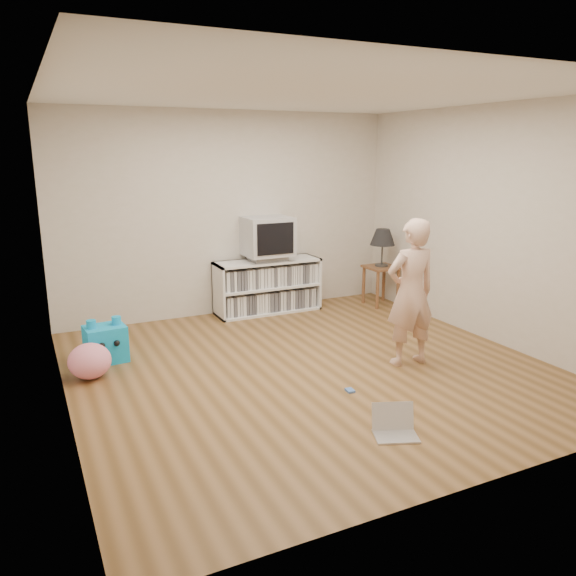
{
  "coord_description": "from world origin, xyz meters",
  "views": [
    {
      "loc": [
        -2.46,
        -4.62,
        2.11
      ],
      "look_at": [
        -0.05,
        0.4,
        0.74
      ],
      "focal_mm": 35.0,
      "sensor_mm": 36.0,
      "label": 1
    }
  ],
  "objects_px": {
    "dvd_deck": "(267,258)",
    "side_table": "(381,276)",
    "media_unit": "(267,286)",
    "plush_pink": "(90,361)",
    "laptop": "(394,426)",
    "crt_tv": "(267,236)",
    "plush_blue": "(106,343)",
    "person": "(411,293)",
    "table_lamp": "(383,238)"
  },
  "relations": [
    {
      "from": "laptop",
      "to": "plush_pink",
      "type": "xyz_separation_m",
      "value": [
        -1.95,
        2.14,
        0.11
      ]
    },
    {
      "from": "media_unit",
      "to": "laptop",
      "type": "relative_size",
      "value": 3.53
    },
    {
      "from": "crt_tv",
      "to": "side_table",
      "type": "distance_m",
      "value": 1.71
    },
    {
      "from": "dvd_deck",
      "to": "plush_blue",
      "type": "xyz_separation_m",
      "value": [
        -2.22,
        -0.95,
        -0.54
      ]
    },
    {
      "from": "media_unit",
      "to": "side_table",
      "type": "relative_size",
      "value": 2.55
    },
    {
      "from": "laptop",
      "to": "dvd_deck",
      "type": "bearing_deg",
      "value": 103.88
    },
    {
      "from": "side_table",
      "to": "person",
      "type": "distance_m",
      "value": 2.24
    },
    {
      "from": "media_unit",
      "to": "plush_pink",
      "type": "xyz_separation_m",
      "value": [
        -2.43,
        -1.35,
        -0.18
      ]
    },
    {
      "from": "dvd_deck",
      "to": "plush_pink",
      "type": "bearing_deg",
      "value": -151.16
    },
    {
      "from": "person",
      "to": "table_lamp",
      "type": "bearing_deg",
      "value": -114.37
    },
    {
      "from": "table_lamp",
      "to": "plush_pink",
      "type": "relative_size",
      "value": 1.29
    },
    {
      "from": "laptop",
      "to": "plush_pink",
      "type": "relative_size",
      "value": 1.0
    },
    {
      "from": "crt_tv",
      "to": "person",
      "type": "distance_m",
      "value": 2.41
    },
    {
      "from": "person",
      "to": "plush_pink",
      "type": "distance_m",
      "value": 3.17
    },
    {
      "from": "laptop",
      "to": "plush_pink",
      "type": "height_order",
      "value": "plush_pink"
    },
    {
      "from": "laptop",
      "to": "plush_pink",
      "type": "bearing_deg",
      "value": 154.01
    },
    {
      "from": "dvd_deck",
      "to": "crt_tv",
      "type": "xyz_separation_m",
      "value": [
        0.0,
        -0.0,
        0.29
      ]
    },
    {
      "from": "plush_blue",
      "to": "person",
      "type": "bearing_deg",
      "value": -32.31
    },
    {
      "from": "side_table",
      "to": "plush_pink",
      "type": "height_order",
      "value": "side_table"
    },
    {
      "from": "crt_tv",
      "to": "plush_pink",
      "type": "distance_m",
      "value": 2.9
    },
    {
      "from": "table_lamp",
      "to": "plush_pink",
      "type": "distance_m",
      "value": 4.17
    },
    {
      "from": "dvd_deck",
      "to": "crt_tv",
      "type": "distance_m",
      "value": 0.29
    },
    {
      "from": "side_table",
      "to": "plush_pink",
      "type": "distance_m",
      "value": 4.11
    },
    {
      "from": "laptop",
      "to": "person",
      "type": "bearing_deg",
      "value": 70.52
    },
    {
      "from": "dvd_deck",
      "to": "side_table",
      "type": "height_order",
      "value": "dvd_deck"
    },
    {
      "from": "side_table",
      "to": "dvd_deck",
      "type": "bearing_deg",
      "value": 166.63
    },
    {
      "from": "crt_tv",
      "to": "media_unit",
      "type": "bearing_deg",
      "value": 90.0
    },
    {
      "from": "media_unit",
      "to": "laptop",
      "type": "xyz_separation_m",
      "value": [
        -0.47,
        -3.49,
        -0.29
      ]
    },
    {
      "from": "dvd_deck",
      "to": "person",
      "type": "bearing_deg",
      "value": -77.36
    },
    {
      "from": "crt_tv",
      "to": "plush_pink",
      "type": "xyz_separation_m",
      "value": [
        -2.43,
        -1.33,
        -0.85
      ]
    },
    {
      "from": "side_table",
      "to": "person",
      "type": "relative_size",
      "value": 0.37
    },
    {
      "from": "crt_tv",
      "to": "plush_blue",
      "type": "relative_size",
      "value": 1.31
    },
    {
      "from": "table_lamp",
      "to": "plush_pink",
      "type": "height_order",
      "value": "table_lamp"
    },
    {
      "from": "person",
      "to": "plush_blue",
      "type": "bearing_deg",
      "value": -23.38
    },
    {
      "from": "plush_pink",
      "to": "side_table",
      "type": "bearing_deg",
      "value": 13.64
    },
    {
      "from": "media_unit",
      "to": "person",
      "type": "height_order",
      "value": "person"
    },
    {
      "from": "laptop",
      "to": "plush_blue",
      "type": "height_order",
      "value": "plush_blue"
    },
    {
      "from": "media_unit",
      "to": "side_table",
      "type": "distance_m",
      "value": 1.6
    },
    {
      "from": "media_unit",
      "to": "crt_tv",
      "type": "relative_size",
      "value": 2.33
    },
    {
      "from": "side_table",
      "to": "plush_blue",
      "type": "distance_m",
      "value": 3.83
    },
    {
      "from": "crt_tv",
      "to": "plush_pink",
      "type": "height_order",
      "value": "crt_tv"
    },
    {
      "from": "dvd_deck",
      "to": "laptop",
      "type": "bearing_deg",
      "value": -97.75
    },
    {
      "from": "media_unit",
      "to": "plush_blue",
      "type": "relative_size",
      "value": 3.06
    },
    {
      "from": "side_table",
      "to": "plush_blue",
      "type": "xyz_separation_m",
      "value": [
        -3.78,
        -0.58,
        -0.22
      ]
    },
    {
      "from": "dvd_deck",
      "to": "laptop",
      "type": "relative_size",
      "value": 1.13
    },
    {
      "from": "table_lamp",
      "to": "person",
      "type": "bearing_deg",
      "value": -117.73
    },
    {
      "from": "crt_tv",
      "to": "plush_blue",
      "type": "height_order",
      "value": "crt_tv"
    },
    {
      "from": "table_lamp",
      "to": "side_table",
      "type": "bearing_deg",
      "value": 0.0
    },
    {
      "from": "table_lamp",
      "to": "laptop",
      "type": "bearing_deg",
      "value": -123.15
    },
    {
      "from": "person",
      "to": "laptop",
      "type": "xyz_separation_m",
      "value": [
        -1.0,
        -1.14,
        -0.68
      ]
    }
  ]
}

